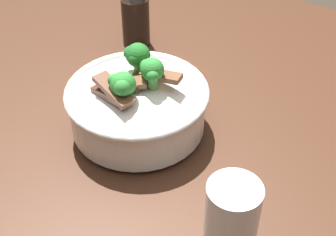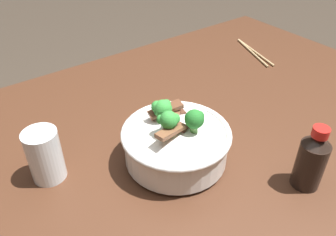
# 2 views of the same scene
# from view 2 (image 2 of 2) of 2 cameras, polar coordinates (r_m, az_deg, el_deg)

# --- Properties ---
(dining_table) EXTENTS (1.55, 1.10, 0.75)m
(dining_table) POSITION_cam_2_polar(r_m,az_deg,el_deg) (0.79, 2.53, -12.47)
(dining_table) COLOR #472819
(dining_table) RESTS_ON ground
(rice_bowl) EXTENTS (0.22, 0.22, 0.14)m
(rice_bowl) POSITION_cam_2_polar(r_m,az_deg,el_deg) (0.69, 1.34, -3.72)
(rice_bowl) COLOR white
(rice_bowl) RESTS_ON dining_table
(drinking_glass) EXTENTS (0.07, 0.07, 0.11)m
(drinking_glass) POSITION_cam_2_polar(r_m,az_deg,el_deg) (0.71, -19.78, -6.31)
(drinking_glass) COLOR white
(drinking_glass) RESTS_ON dining_table
(chopsticks_pair) EXTENTS (0.09, 0.21, 0.01)m
(chopsticks_pair) POSITION_cam_2_polar(r_m,az_deg,el_deg) (1.20, 14.10, 10.63)
(chopsticks_pair) COLOR tan
(chopsticks_pair) RESTS_ON dining_table
(soy_sauce_bottle) EXTENTS (0.05, 0.05, 0.14)m
(soy_sauce_bottle) POSITION_cam_2_polar(r_m,az_deg,el_deg) (0.69, 22.82, -6.54)
(soy_sauce_bottle) COLOR black
(soy_sauce_bottle) RESTS_ON dining_table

